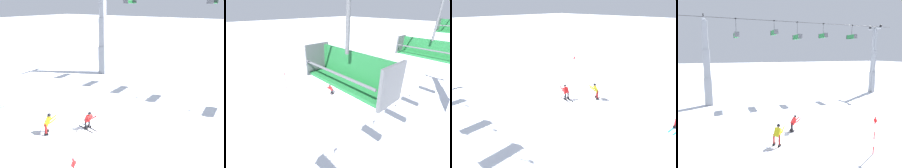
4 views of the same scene
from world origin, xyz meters
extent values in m
plane|color=white|center=(0.00, 0.00, 0.00)|extent=(260.00, 260.00, 0.00)
cube|color=black|center=(-0.53, -0.47, 0.01)|extent=(1.57, 0.37, 0.01)
cube|color=black|center=(-0.53, -0.47, 0.09)|extent=(0.30, 0.16, 0.16)
cylinder|color=black|center=(-0.53, -0.47, 0.48)|extent=(0.13, 0.13, 0.63)
cube|color=black|center=(-0.59, -0.78, 0.01)|extent=(1.57, 0.37, 0.01)
cube|color=black|center=(-0.59, -0.78, 0.09)|extent=(0.30, 0.16, 0.16)
cylinder|color=black|center=(-0.59, -0.78, 0.48)|extent=(0.13, 0.13, 0.63)
cube|color=red|center=(-0.42, -0.65, 0.88)|extent=(0.58, 0.50, 0.63)
sphere|color=tan|center=(-0.28, -0.68, 1.25)|extent=(0.21, 0.21, 0.21)
sphere|color=black|center=(-0.28, -0.68, 1.29)|extent=(0.22, 0.22, 0.22)
cylinder|color=red|center=(-0.04, -0.48, 0.98)|extent=(0.48, 0.17, 0.41)
cylinder|color=gray|center=(0.00, -0.44, 0.41)|extent=(0.48, 0.05, 1.06)
cylinder|color=black|center=(-0.17, -0.37, 0.05)|extent=(0.07, 0.07, 0.01)
cylinder|color=red|center=(-0.12, -0.94, 0.98)|extent=(0.48, 0.17, 0.41)
cylinder|color=gray|center=(-0.10, -0.99, 0.41)|extent=(0.44, 0.22, 1.06)
cylinder|color=black|center=(-0.28, -1.00, 0.05)|extent=(0.07, 0.07, 0.01)
cube|color=gray|center=(-7.27, 10.70, 1.69)|extent=(0.90, 0.90, 3.38)
cube|color=gray|center=(-7.27, 10.70, 5.08)|extent=(0.75, 0.75, 3.38)
cube|color=gray|center=(-7.27, 10.70, 8.46)|extent=(0.61, 0.61, 3.38)
cube|color=gray|center=(-7.27, 10.70, 10.24)|extent=(0.28, 2.71, 0.18)
cylinder|color=black|center=(-7.27, 11.88, 10.49)|extent=(0.10, 0.44, 0.44)
cylinder|color=black|center=(-7.27, 9.53, 10.49)|extent=(0.10, 0.44, 0.44)
cube|color=gray|center=(17.73, 10.70, 1.69)|extent=(0.71, 0.71, 3.38)
cube|color=gray|center=(17.73, 10.70, 5.08)|extent=(0.60, 0.60, 3.38)
cube|color=gray|center=(17.73, 10.70, 8.46)|extent=(0.48, 0.48, 3.38)
cube|color=gray|center=(17.73, 10.70, 10.24)|extent=(0.28, 2.60, 0.18)
cylinder|color=black|center=(17.73, 11.82, 10.49)|extent=(0.10, 0.44, 0.44)
cylinder|color=black|center=(17.73, 9.58, 10.49)|extent=(0.10, 0.44, 0.44)
cylinder|color=black|center=(5.23, 10.70, 10.55)|extent=(31.00, 0.05, 0.05)
cube|color=black|center=(-3.71, 10.70, 10.55)|extent=(0.20, 0.16, 0.14)
cylinder|color=#4C4F54|center=(-3.71, 10.70, 9.71)|extent=(0.07, 0.07, 1.68)
cube|color=#1E6633|center=(-3.71, 10.70, 8.32)|extent=(0.45, 1.90, 0.06)
cube|color=#1E6633|center=(-3.90, 10.70, 8.60)|extent=(0.06, 1.90, 0.55)
cylinder|color=#4C4F54|center=(-3.40, 10.70, 8.62)|extent=(0.04, 1.81, 0.04)
cube|color=#4C4F54|center=(-3.71, 11.65, 8.60)|extent=(0.57, 0.05, 0.63)
cube|color=#4C4F54|center=(-3.71, 9.75, 8.60)|extent=(0.57, 0.05, 0.63)
cube|color=black|center=(1.15, 10.70, 10.55)|extent=(0.20, 0.16, 0.14)
cylinder|color=#4C4F54|center=(1.15, 10.70, 9.94)|extent=(0.07, 0.07, 1.22)
cube|color=#1E6633|center=(1.15, 10.70, 8.78)|extent=(0.45, 1.83, 0.06)
cube|color=#1E6633|center=(0.96, 10.70, 9.06)|extent=(0.06, 1.83, 0.55)
cylinder|color=#4C4F54|center=(1.46, 10.70, 9.08)|extent=(0.04, 1.74, 0.04)
cube|color=#4C4F54|center=(1.15, 11.62, 9.06)|extent=(0.57, 0.05, 0.63)
cube|color=#4C4F54|center=(1.15, 9.79, 9.06)|extent=(0.57, 0.05, 0.63)
cube|color=black|center=(4.41, 10.70, 10.55)|extent=(0.20, 0.16, 0.14)
cylinder|color=#4C4F54|center=(4.41, 10.70, 9.70)|extent=(0.07, 0.07, 1.69)
cube|color=#1E6633|center=(4.41, 10.70, 8.31)|extent=(0.45, 2.14, 0.06)
cube|color=#1E6633|center=(4.21, 10.70, 8.58)|extent=(0.06, 2.14, 0.55)
cylinder|color=#4C4F54|center=(4.71, 10.70, 8.61)|extent=(0.04, 2.03, 0.04)
cube|color=#4C4F54|center=(4.41, 11.77, 8.58)|extent=(0.57, 0.05, 0.63)
cube|color=#4C4F54|center=(4.41, 9.63, 8.58)|extent=(0.57, 0.05, 0.63)
cube|color=black|center=(8.43, 10.70, 10.55)|extent=(0.20, 0.16, 0.14)
cylinder|color=#4C4F54|center=(8.43, 10.70, 9.85)|extent=(0.07, 0.07, 1.40)
cube|color=#1E6633|center=(8.43, 10.70, 8.60)|extent=(0.45, 1.75, 0.06)
cube|color=#1E6633|center=(8.23, 10.70, 8.88)|extent=(0.06, 1.75, 0.55)
cylinder|color=#4C4F54|center=(8.73, 10.70, 8.90)|extent=(0.04, 1.66, 0.04)
cube|color=#4C4F54|center=(8.43, 11.58, 8.88)|extent=(0.57, 0.05, 0.63)
cube|color=#4C4F54|center=(8.43, 9.83, 8.88)|extent=(0.57, 0.05, 0.63)
cube|color=black|center=(13.33, 10.70, 10.55)|extent=(0.20, 0.16, 0.14)
cylinder|color=#4C4F54|center=(13.33, 10.70, 9.85)|extent=(0.07, 0.07, 1.41)
cube|color=#1E6633|center=(13.33, 10.70, 8.59)|extent=(0.45, 1.87, 0.06)
cube|color=#1E6633|center=(13.13, 10.70, 8.87)|extent=(0.06, 1.87, 0.55)
cylinder|color=#4C4F54|center=(13.63, 10.70, 8.89)|extent=(0.04, 1.78, 0.04)
cube|color=#4C4F54|center=(13.33, 11.64, 8.87)|extent=(0.57, 0.05, 0.63)
cube|color=#4C4F54|center=(13.33, 9.77, 8.87)|extent=(0.57, 0.05, 0.63)
cylinder|color=red|center=(3.04, -5.77, 0.25)|extent=(0.07, 0.07, 0.49)
cylinder|color=white|center=(3.04, -5.77, 0.74)|extent=(0.07, 0.07, 0.49)
cylinder|color=red|center=(3.04, -5.77, 1.23)|extent=(0.07, 0.07, 0.49)
cylinder|color=white|center=(3.04, -5.77, 1.72)|extent=(0.07, 0.07, 0.49)
cylinder|color=red|center=(3.04, -5.77, 2.21)|extent=(0.07, 0.07, 0.49)
cylinder|color=red|center=(3.06, -5.77, 2.20)|extent=(0.01, 0.28, 0.28)
cube|color=white|center=(-2.57, -2.54, 0.01)|extent=(1.31, 1.30, 0.01)
cube|color=black|center=(-2.57, -2.54, 0.09)|extent=(0.28, 0.28, 0.16)
cylinder|color=maroon|center=(-2.57, -2.54, 0.51)|extent=(0.13, 0.13, 0.67)
cube|color=white|center=(-2.27, -2.84, 0.01)|extent=(1.31, 1.30, 0.01)
cube|color=black|center=(-2.27, -2.84, 0.09)|extent=(0.28, 0.28, 0.16)
cylinder|color=maroon|center=(-2.27, -2.84, 0.51)|extent=(0.13, 0.13, 0.67)
cube|color=gold|center=(-2.32, -2.59, 0.95)|extent=(0.66, 0.66, 0.67)
sphere|color=#997051|center=(-2.22, -2.49, 1.35)|extent=(0.22, 0.22, 0.22)
sphere|color=black|center=(-2.22, -2.49, 1.39)|extent=(0.24, 0.24, 0.24)
cylinder|color=gold|center=(-2.23, -2.18, 1.06)|extent=(0.42, 0.41, 0.44)
cylinder|color=gray|center=(-2.23, -2.11, 0.45)|extent=(0.26, 0.42, 1.16)
cylinder|color=black|center=(-2.39, -2.20, 0.05)|extent=(0.07, 0.07, 0.01)
cylinder|color=gold|center=(-1.90, -2.50, 1.06)|extent=(0.42, 0.41, 0.44)
cylinder|color=gray|center=(-1.84, -2.50, 0.45)|extent=(0.42, 0.26, 1.16)
cylinder|color=black|center=(-1.93, -2.66, 0.05)|extent=(0.07, 0.07, 0.01)
camera|label=1|loc=(8.34, -10.94, 8.28)|focal=35.33mm
camera|label=2|loc=(10.25, 12.49, 9.86)|focal=24.85mm
camera|label=3|loc=(-10.93, 10.55, 7.97)|focal=30.27mm
camera|label=4|loc=(-5.85, -14.95, 6.27)|focal=31.51mm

